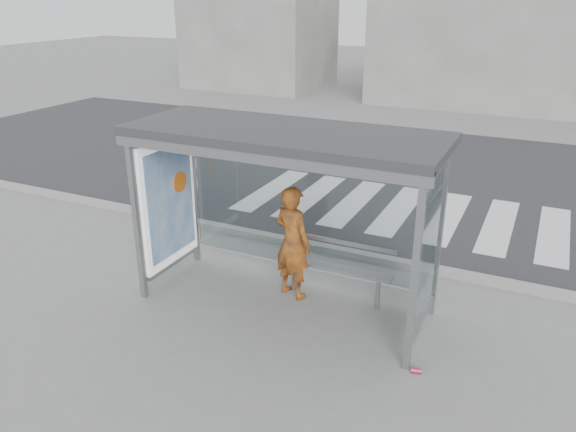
# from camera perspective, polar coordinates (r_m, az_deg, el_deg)

# --- Properties ---
(ground) EXTENTS (80.00, 80.00, 0.00)m
(ground) POSITION_cam_1_polar(r_m,az_deg,el_deg) (8.36, -0.39, -8.98)
(ground) COLOR slate
(ground) RESTS_ON ground
(road) EXTENTS (30.00, 10.00, 0.01)m
(road) POSITION_cam_1_polar(r_m,az_deg,el_deg) (14.46, 11.85, 4.19)
(road) COLOR #27272A
(road) RESTS_ON ground
(curb) EXTENTS (30.00, 0.18, 0.12)m
(curb) POSITION_cam_1_polar(r_m,az_deg,el_deg) (9.91, 4.55, -3.42)
(curb) COLOR gray
(curb) RESTS_ON ground
(crosswalk) EXTENTS (7.55, 3.00, 0.00)m
(crosswalk) POSITION_cam_1_polar(r_m,az_deg,el_deg) (11.95, 13.48, 0.25)
(crosswalk) COLOR silver
(crosswalk) RESTS_ON ground
(bus_shelter) EXTENTS (4.25, 1.65, 2.62)m
(bus_shelter) POSITION_cam_1_polar(r_m,az_deg,el_deg) (7.75, -2.71, 4.56)
(bus_shelter) COLOR gray
(bus_shelter) RESTS_ON ground
(building_left) EXTENTS (6.00, 5.00, 6.00)m
(building_left) POSITION_cam_1_polar(r_m,az_deg,el_deg) (27.78, -2.88, 19.23)
(building_left) COLOR slate
(building_left) RESTS_ON ground
(building_center) EXTENTS (8.00, 5.00, 5.00)m
(building_center) POSITION_cam_1_polar(r_m,az_deg,el_deg) (24.71, 18.99, 16.65)
(building_center) COLOR slate
(building_center) RESTS_ON ground
(person) EXTENTS (0.73, 0.59, 1.73)m
(person) POSITION_cam_1_polar(r_m,az_deg,el_deg) (8.22, 0.46, -2.69)
(person) COLOR orange
(person) RESTS_ON ground
(bench) EXTENTS (1.71, 0.31, 0.88)m
(bench) POSITION_cam_1_polar(r_m,az_deg,el_deg) (8.30, 4.88, -5.15)
(bench) COLOR gray
(bench) RESTS_ON ground
(soda_can) EXTENTS (0.14, 0.09, 0.07)m
(soda_can) POSITION_cam_1_polar(r_m,az_deg,el_deg) (7.18, 12.90, -15.07)
(soda_can) COLOR #D83F61
(soda_can) RESTS_ON ground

